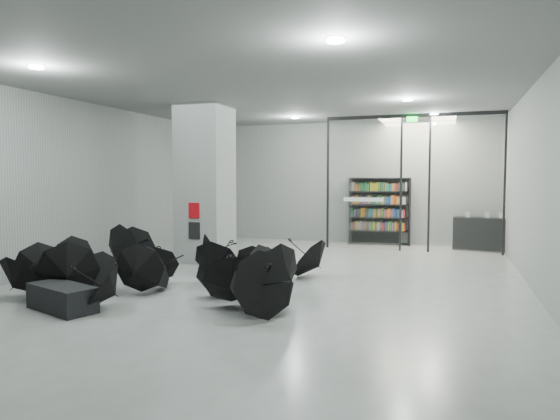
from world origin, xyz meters
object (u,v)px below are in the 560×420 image
(bookshelf, at_px, (379,211))
(umbrella_cluster, at_px, (177,276))
(column, at_px, (205,184))
(shop_counter, at_px, (483,234))
(bench, at_px, (62,298))

(bookshelf, xyz_separation_m, umbrella_cluster, (-2.69, -8.13, -0.78))
(column, xyz_separation_m, shop_counter, (6.92, 4.38, -1.51))
(bookshelf, distance_m, umbrella_cluster, 8.60)
(column, xyz_separation_m, bookshelf, (3.81, 4.75, -0.92))
(shop_counter, relative_size, umbrella_cluster, 0.28)
(umbrella_cluster, bearing_deg, column, 108.30)
(column, distance_m, shop_counter, 8.33)
(shop_counter, bearing_deg, column, -139.98)
(bench, bearing_deg, shop_counter, 73.44)
(umbrella_cluster, bearing_deg, shop_counter, 53.23)
(column, distance_m, bench, 5.45)
(column, distance_m, bookshelf, 6.16)
(bench, height_order, bookshelf, bookshelf)
(bench, bearing_deg, column, 109.67)
(column, height_order, bench, column)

